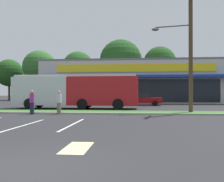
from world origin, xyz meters
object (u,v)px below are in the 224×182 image
Objects in this scene: city_bus at (76,90)px; car_0 at (142,99)px; utility_pole at (188,47)px; pedestrian_by_pole at (59,102)px; pedestrian_near_bench at (32,102)px.

city_bus reaches higher than car_0.
car_0 is (-3.12, 11.15, -4.14)m from utility_pole.
pedestrian_by_pole is at bearing -169.88° from utility_pole.
pedestrian_by_pole is (1.92, 0.16, -0.00)m from pedestrian_near_bench.
city_bus is at bearing 99.79° from pedestrian_near_bench.
utility_pole is 0.75× the size of city_bus.
car_0 is at bearing 73.25° from pedestrian_by_pole.
pedestrian_near_bench is at bearing -170.77° from utility_pole.
utility_pole is 12.30m from car_0.
city_bus is 7.11× the size of pedestrian_near_bench.
pedestrian_by_pole is at bearing -115.81° from car_0.
car_0 is 14.23m from pedestrian_by_pole.
utility_pole reaches higher than car_0.
utility_pole is 2.06× the size of car_0.
pedestrian_near_bench reaches higher than pedestrian_by_pole.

